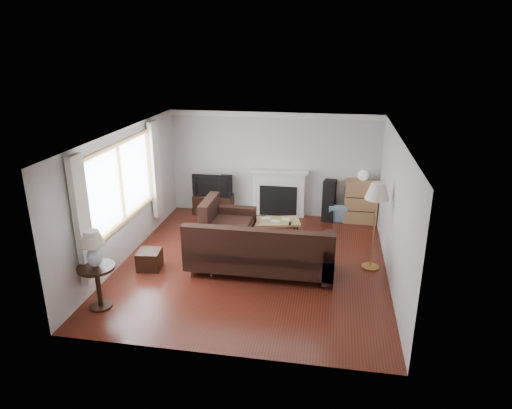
% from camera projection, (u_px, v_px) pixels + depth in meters
% --- Properties ---
extents(room, '(5.10, 5.60, 2.54)m').
position_uv_depth(room, '(253.00, 202.00, 8.35)').
color(room, '#4C1A10').
rests_on(room, ground).
extents(window, '(0.12, 2.74, 1.54)m').
position_uv_depth(window, '(122.00, 183.00, 8.46)').
color(window, brown).
rests_on(window, room).
extents(curtain_near, '(0.10, 0.35, 2.10)m').
position_uv_depth(curtain_near, '(82.00, 221.00, 7.09)').
color(curtain_near, beige).
rests_on(curtain_near, room).
extents(curtain_far, '(0.10, 0.35, 2.10)m').
position_uv_depth(curtain_far, '(155.00, 170.00, 9.91)').
color(curtain_far, beige).
rests_on(curtain_far, room).
extents(fireplace, '(1.40, 0.26, 1.15)m').
position_uv_depth(fireplace, '(279.00, 193.00, 11.01)').
color(fireplace, white).
rests_on(fireplace, room).
extents(tv_stand, '(0.95, 0.43, 0.48)m').
position_uv_depth(tv_stand, '(214.00, 204.00, 11.25)').
color(tv_stand, black).
rests_on(tv_stand, ground).
extents(television, '(0.96, 0.13, 0.55)m').
position_uv_depth(television, '(213.00, 184.00, 11.07)').
color(television, black).
rests_on(television, tv_stand).
extents(speaker_left, '(0.28, 0.33, 0.96)m').
position_uv_depth(speaker_left, '(226.00, 195.00, 11.16)').
color(speaker_left, black).
rests_on(speaker_left, ground).
extents(speaker_right, '(0.33, 0.37, 0.99)m').
position_uv_depth(speaker_right, '(329.00, 201.00, 10.74)').
color(speaker_right, black).
rests_on(speaker_right, ground).
extents(bookshelf, '(0.75, 0.35, 1.03)m').
position_uv_depth(bookshelf, '(361.00, 202.00, 10.61)').
color(bookshelf, '#9E7449').
rests_on(bookshelf, ground).
extents(globe_lamp, '(0.24, 0.24, 0.24)m').
position_uv_depth(globe_lamp, '(363.00, 175.00, 10.40)').
color(globe_lamp, white).
rests_on(globe_lamp, bookshelf).
extents(sectional_sofa, '(2.90, 2.12, 0.94)m').
position_uv_depth(sectional_sofa, '(261.00, 248.00, 8.33)').
color(sectional_sofa, black).
rests_on(sectional_sofa, ground).
extents(coffee_table, '(1.11, 0.76, 0.40)m').
position_uv_depth(coffee_table, '(276.00, 229.00, 9.88)').
color(coffee_table, '#A6884F').
rests_on(coffee_table, ground).
extents(footstool, '(0.47, 0.47, 0.35)m').
position_uv_depth(footstool, '(150.00, 260.00, 8.53)').
color(footstool, black).
rests_on(footstool, ground).
extents(floor_lamp, '(0.52, 0.52, 1.68)m').
position_uv_depth(floor_lamp, '(374.00, 226.00, 8.33)').
color(floor_lamp, '#B7803F').
rests_on(floor_lamp, ground).
extents(side_table, '(0.58, 0.58, 0.73)m').
position_uv_depth(side_table, '(99.00, 287.00, 7.22)').
color(side_table, black).
rests_on(side_table, ground).
extents(table_lamp, '(0.37, 0.37, 0.59)m').
position_uv_depth(table_lamp, '(94.00, 249.00, 7.00)').
color(table_lamp, silver).
rests_on(table_lamp, side_table).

